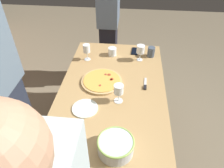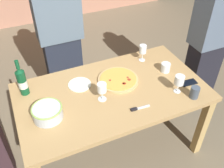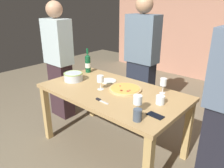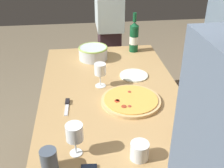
{
  "view_description": "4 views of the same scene",
  "coord_description": "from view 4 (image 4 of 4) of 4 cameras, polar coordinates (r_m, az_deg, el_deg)",
  "views": [
    {
      "loc": [
        -1.31,
        -0.13,
        1.92
      ],
      "look_at": [
        0.0,
        0.0,
        0.82
      ],
      "focal_mm": 33.5,
      "sensor_mm": 36.0,
      "label": 1
    },
    {
      "loc": [
        -0.66,
        -1.48,
        2.18
      ],
      "look_at": [
        0.0,
        0.0,
        0.82
      ],
      "focal_mm": 40.78,
      "sensor_mm": 36.0,
      "label": 2
    },
    {
      "loc": [
        1.46,
        -1.65,
        1.67
      ],
      "look_at": [
        0.0,
        0.0,
        0.82
      ],
      "focal_mm": 34.75,
      "sensor_mm": 36.0,
      "label": 3
    },
    {
      "loc": [
        1.48,
        -0.18,
        1.66
      ],
      "look_at": [
        0.0,
        0.0,
        0.82
      ],
      "focal_mm": 44.32,
      "sensor_mm": 36.0,
      "label": 4
    }
  ],
  "objects": [
    {
      "name": "wine_bottle",
      "position": [
        2.34,
        4.56,
        9.67
      ],
      "size": [
        0.08,
        0.08,
        0.33
      ],
      "color": "#104827",
      "rests_on": "dining_table"
    },
    {
      "name": "pizza",
      "position": [
        1.67,
        3.92,
        -3.4
      ],
      "size": [
        0.36,
        0.36,
        0.03
      ],
      "color": "tan",
      "rests_on": "dining_table"
    },
    {
      "name": "cup_amber",
      "position": [
        1.25,
        -12.87,
        -15.02
      ],
      "size": [
        0.07,
        0.07,
        0.1
      ],
      "primitive_type": "cylinder",
      "color": "#444F5F",
      "rests_on": "dining_table"
    },
    {
      "name": "wine_glass_far_left",
      "position": [
        1.78,
        -2.47,
        2.9
      ],
      "size": [
        0.08,
        0.08,
        0.16
      ],
      "color": "white",
      "rests_on": "dining_table"
    },
    {
      "name": "pizza_knife",
      "position": [
        1.66,
        -9.25,
        -4.28
      ],
      "size": [
        0.16,
        0.03,
        0.02
      ],
      "color": "silver",
      "rests_on": "dining_table"
    },
    {
      "name": "person_guest_right",
      "position": [
        2.73,
        -0.64,
        12.19
      ],
      "size": [
        0.41,
        0.24,
        1.68
      ],
      "rotation": [
        0.0,
        0.0,
        -0.1
      ],
      "color": "#352228",
      "rests_on": "ground"
    },
    {
      "name": "wine_glass_near_pizza",
      "position": [
        1.38,
        14.86,
        -6.89
      ],
      "size": [
        0.07,
        0.07,
        0.17
      ],
      "color": "white",
      "rests_on": "dining_table"
    },
    {
      "name": "side_plate",
      "position": [
        1.97,
        4.52,
        1.79
      ],
      "size": [
        0.2,
        0.2,
        0.01
      ],
      "primitive_type": "cylinder",
      "color": "white",
      "rests_on": "dining_table"
    },
    {
      "name": "wine_glass_by_bottle",
      "position": [
        1.26,
        -7.75,
        -10.0
      ],
      "size": [
        0.08,
        0.08,
        0.16
      ],
      "color": "white",
      "rests_on": "dining_table"
    },
    {
      "name": "serving_bowl",
      "position": [
        2.22,
        -3.9,
        6.54
      ],
      "size": [
        0.23,
        0.23,
        0.1
      ],
      "color": "silver",
      "rests_on": "dining_table"
    },
    {
      "name": "dining_table",
      "position": [
        1.8,
        0.0,
        -4.65
      ],
      "size": [
        1.6,
        0.9,
        0.75
      ],
      "color": "tan",
      "rests_on": "ground"
    },
    {
      "name": "cup_ceramic",
      "position": [
        1.28,
        5.7,
        -13.55
      ],
      "size": [
        0.09,
        0.09,
        0.08
      ],
      "primitive_type": "cylinder",
      "color": "white",
      "rests_on": "dining_table"
    }
  ]
}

